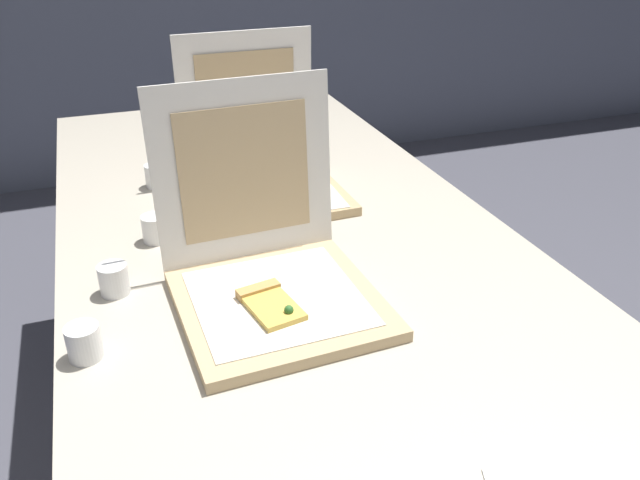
{
  "coord_description": "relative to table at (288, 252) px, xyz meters",
  "views": [
    {
      "loc": [
        -0.35,
        -0.61,
        1.37
      ],
      "look_at": [
        0.02,
        0.42,
        0.79
      ],
      "focal_mm": 35.93,
      "sensor_mm": 36.0,
      "label": 1
    }
  ],
  "objects": [
    {
      "name": "table",
      "position": [
        0.0,
        0.0,
        0.0
      ],
      "size": [
        0.95,
        2.09,
        0.73
      ],
      "color": "#BCB29E",
      "rests_on": "ground"
    },
    {
      "name": "pizza_box_front",
      "position": [
        -0.1,
        -0.23,
        0.1
      ],
      "size": [
        0.36,
        0.39,
        0.36
      ],
      "rotation": [
        0.0,
        0.0,
        0.04
      ],
      "color": "tan",
      "rests_on": "table"
    },
    {
      "name": "pizza_box_middle",
      "position": [
        0.01,
        0.23,
        0.1
      ],
      "size": [
        0.35,
        0.35,
        0.37
      ],
      "rotation": [
        0.0,
        0.0,
        0.02
      ],
      "color": "tan",
      "rests_on": "table"
    },
    {
      "name": "cup_white_mid",
      "position": [
        -0.27,
        0.06,
        0.07
      ],
      "size": [
        0.05,
        0.05,
        0.06
      ],
      "primitive_type": "cylinder",
      "color": "white",
      "rests_on": "table"
    },
    {
      "name": "cup_white_far",
      "position": [
        -0.23,
        0.36,
        0.07
      ],
      "size": [
        0.05,
        0.05,
        0.06
      ],
      "primitive_type": "cylinder",
      "color": "white",
      "rests_on": "table"
    },
    {
      "name": "cup_white_near_left",
      "position": [
        -0.42,
        -0.3,
        0.07
      ],
      "size": [
        0.05,
        0.05,
        0.06
      ],
      "primitive_type": "cylinder",
      "color": "white",
      "rests_on": "table"
    },
    {
      "name": "cup_white_near_center",
      "position": [
        -0.37,
        -0.12,
        0.07
      ],
      "size": [
        0.05,
        0.05,
        0.06
      ],
      "primitive_type": "cylinder",
      "color": "white",
      "rests_on": "table"
    }
  ]
}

